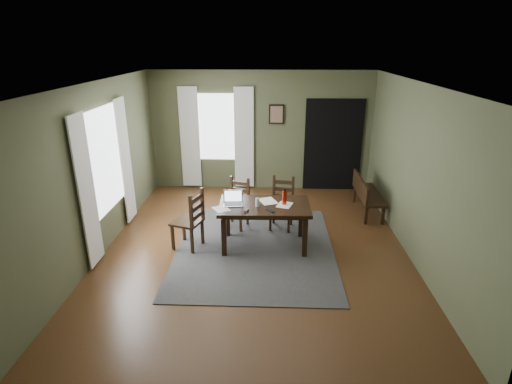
{
  "coord_description": "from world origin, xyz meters",
  "views": [
    {
      "loc": [
        0.25,
        -5.96,
        3.27
      ],
      "look_at": [
        0.0,
        0.3,
        0.9
      ],
      "focal_mm": 28.0,
      "sensor_mm": 36.0,
      "label": 1
    }
  ],
  "objects_px": {
    "dining_table": "(264,210)",
    "laptop": "(233,201)",
    "chair_back_right": "(282,204)",
    "bench": "(366,192)",
    "water_bottle": "(284,197)",
    "chair_end": "(190,220)",
    "chair_back_left": "(237,204)"
  },
  "relations": [
    {
      "from": "dining_table",
      "to": "chair_end",
      "type": "bearing_deg",
      "value": -175.87
    },
    {
      "from": "chair_end",
      "to": "chair_back_left",
      "type": "height_order",
      "value": "chair_end"
    },
    {
      "from": "chair_back_left",
      "to": "laptop",
      "type": "distance_m",
      "value": 0.83
    },
    {
      "from": "dining_table",
      "to": "chair_back_left",
      "type": "distance_m",
      "value": 0.95
    },
    {
      "from": "chair_end",
      "to": "chair_back_right",
      "type": "xyz_separation_m",
      "value": [
        1.54,
        0.86,
        -0.03
      ]
    },
    {
      "from": "chair_end",
      "to": "water_bottle",
      "type": "height_order",
      "value": "chair_end"
    },
    {
      "from": "chair_end",
      "to": "chair_back_left",
      "type": "xyz_separation_m",
      "value": [
        0.71,
        0.88,
        -0.05
      ]
    },
    {
      "from": "laptop",
      "to": "chair_back_left",
      "type": "bearing_deg",
      "value": 84.92
    },
    {
      "from": "chair_end",
      "to": "laptop",
      "type": "relative_size",
      "value": 2.98
    },
    {
      "from": "chair_back_right",
      "to": "bench",
      "type": "height_order",
      "value": "chair_back_right"
    },
    {
      "from": "chair_back_left",
      "to": "bench",
      "type": "relative_size",
      "value": 0.7
    },
    {
      "from": "dining_table",
      "to": "laptop",
      "type": "xyz_separation_m",
      "value": [
        -0.52,
        0.01,
        0.15
      ]
    },
    {
      "from": "bench",
      "to": "water_bottle",
      "type": "xyz_separation_m",
      "value": [
        -1.68,
        -1.47,
        0.44
      ]
    },
    {
      "from": "water_bottle",
      "to": "dining_table",
      "type": "bearing_deg",
      "value": -174.63
    },
    {
      "from": "chair_end",
      "to": "bench",
      "type": "relative_size",
      "value": 0.78
    },
    {
      "from": "chair_back_left",
      "to": "laptop",
      "type": "bearing_deg",
      "value": -70.08
    },
    {
      "from": "dining_table",
      "to": "chair_back_left",
      "type": "relative_size",
      "value": 1.65
    },
    {
      "from": "water_bottle",
      "to": "bench",
      "type": "bearing_deg",
      "value": 41.15
    },
    {
      "from": "chair_end",
      "to": "water_bottle",
      "type": "xyz_separation_m",
      "value": [
        1.56,
        0.15,
        0.38
      ]
    },
    {
      "from": "water_bottle",
      "to": "chair_back_right",
      "type": "bearing_deg",
      "value": 91.43
    },
    {
      "from": "bench",
      "to": "water_bottle",
      "type": "relative_size",
      "value": 4.83
    },
    {
      "from": "dining_table",
      "to": "water_bottle",
      "type": "relative_size",
      "value": 5.61
    },
    {
      "from": "chair_back_right",
      "to": "bench",
      "type": "distance_m",
      "value": 1.86
    },
    {
      "from": "laptop",
      "to": "chair_back_right",
      "type": "bearing_deg",
      "value": 36.04
    },
    {
      "from": "dining_table",
      "to": "laptop",
      "type": "bearing_deg",
      "value": 177.1
    },
    {
      "from": "chair_end",
      "to": "chair_back_right",
      "type": "bearing_deg",
      "value": 137.45
    },
    {
      "from": "dining_table",
      "to": "chair_back_right",
      "type": "relative_size",
      "value": 1.59
    },
    {
      "from": "dining_table",
      "to": "laptop",
      "type": "relative_size",
      "value": 4.42
    },
    {
      "from": "dining_table",
      "to": "chair_back_left",
      "type": "xyz_separation_m",
      "value": [
        -0.52,
        0.76,
        -0.21
      ]
    },
    {
      "from": "laptop",
      "to": "water_bottle",
      "type": "bearing_deg",
      "value": -4.27
    },
    {
      "from": "laptop",
      "to": "water_bottle",
      "type": "distance_m",
      "value": 0.85
    },
    {
      "from": "chair_back_right",
      "to": "dining_table",
      "type": "bearing_deg",
      "value": -102.01
    }
  ]
}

